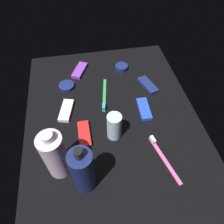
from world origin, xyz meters
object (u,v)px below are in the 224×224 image
at_px(bodywash_bottle, 55,155).
at_px(snack_bar_white, 66,110).
at_px(lotion_bottle, 83,171).
at_px(cream_tin_left, 67,86).
at_px(snack_bar_navy, 148,85).
at_px(snack_bar_blue, 144,109).
at_px(deodorant_stick, 114,126).
at_px(toothbrush_pink, 163,156).
at_px(snack_bar_red, 84,134).
at_px(cream_tin_right, 122,67).
at_px(toothbrush_green, 104,96).
at_px(snack_bar_purple, 80,70).

height_order(bodywash_bottle, snack_bar_white, bodywash_bottle).
bearing_deg(lotion_bottle, cream_tin_left, 5.28).
relative_size(bodywash_bottle, snack_bar_navy, 1.86).
relative_size(snack_bar_blue, cream_tin_left, 1.62).
height_order(deodorant_stick, toothbrush_pink, deodorant_stick).
xyz_separation_m(bodywash_bottle, snack_bar_red, (0.11, -0.08, -0.08)).
relative_size(lotion_bottle, cream_tin_right, 3.46).
xyz_separation_m(toothbrush_green, snack_bar_purple, (0.18, 0.09, 0.00)).
bearing_deg(toothbrush_pink, snack_bar_blue, 1.69).
bearing_deg(toothbrush_green, snack_bar_purple, 25.90).
bearing_deg(snack_bar_purple, snack_bar_red, -156.28).
relative_size(toothbrush_green, snack_bar_white, 1.72).
bearing_deg(cream_tin_left, snack_bar_navy, -99.22).
bearing_deg(deodorant_stick, snack_bar_blue, -55.76).
distance_m(snack_bar_purple, cream_tin_right, 0.19).
bearing_deg(lotion_bottle, toothbrush_pink, -80.91).
bearing_deg(cream_tin_right, deodorant_stick, 164.03).
height_order(lotion_bottle, snack_bar_navy, lotion_bottle).
bearing_deg(bodywash_bottle, cream_tin_left, -5.36).
xyz_separation_m(lotion_bottle, toothbrush_pink, (0.04, -0.25, -0.08)).
relative_size(snack_bar_blue, cream_tin_right, 1.81).
bearing_deg(cream_tin_left, cream_tin_right, -73.18).
height_order(toothbrush_pink, snack_bar_purple, toothbrush_pink).
height_order(deodorant_stick, snack_bar_red, deodorant_stick).
xyz_separation_m(snack_bar_purple, cream_tin_right, (-0.02, -0.19, 0.00)).
relative_size(lotion_bottle, toothbrush_pink, 1.12).
bearing_deg(snack_bar_purple, snack_bar_navy, -92.26).
xyz_separation_m(lotion_bottle, snack_bar_purple, (0.52, -0.02, -0.08)).
xyz_separation_m(deodorant_stick, toothbrush_pink, (-0.11, -0.14, -0.05)).
bearing_deg(snack_bar_blue, lotion_bottle, 137.00).
bearing_deg(toothbrush_green, snack_bar_red, 150.01).
bearing_deg(snack_bar_purple, toothbrush_green, -128.37).
xyz_separation_m(deodorant_stick, cream_tin_right, (0.35, -0.10, -0.04)).
height_order(snack_bar_blue, cream_tin_left, same).
distance_m(snack_bar_red, cream_tin_right, 0.39).
distance_m(toothbrush_green, snack_bar_red, 0.20).
bearing_deg(snack_bar_navy, snack_bar_red, 106.44).
distance_m(lotion_bottle, snack_bar_purple, 0.52).
height_order(snack_bar_blue, snack_bar_red, same).
bearing_deg(bodywash_bottle, deodorant_stick, -63.79).
distance_m(snack_bar_blue, snack_bar_red, 0.25).
relative_size(snack_bar_navy, snack_bar_white, 1.00).
height_order(lotion_bottle, snack_bar_white, lotion_bottle).
distance_m(toothbrush_pink, toothbrush_green, 0.33).
relative_size(snack_bar_navy, cream_tin_left, 1.62).
relative_size(toothbrush_green, snack_bar_blue, 1.72).
xyz_separation_m(lotion_bottle, snack_bar_white, (0.29, 0.05, -0.08)).
height_order(snack_bar_purple, cream_tin_right, cream_tin_right).
distance_m(snack_bar_red, snack_bar_white, 0.13).
relative_size(toothbrush_pink, snack_bar_purple, 1.71).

